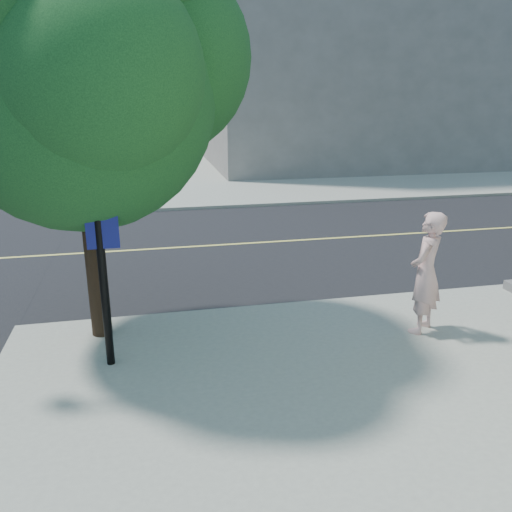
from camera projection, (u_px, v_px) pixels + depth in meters
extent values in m
plane|color=black|center=(76.00, 327.00, 9.24)|extent=(140.00, 140.00, 0.00)
cube|color=black|center=(96.00, 253.00, 13.43)|extent=(140.00, 9.00, 0.01)
cube|color=gray|center=(345.00, 158.00, 31.96)|extent=(29.00, 25.00, 0.12)
cube|color=slate|center=(357.00, 34.00, 30.38)|extent=(18.00, 16.00, 14.00)
imported|color=beige|center=(426.00, 273.00, 8.53)|extent=(0.88, 0.86, 2.05)
cylinder|color=black|center=(93.00, 239.00, 8.23)|extent=(0.33, 0.33, 3.28)
sphere|color=#1D5221|center=(79.00, 94.00, 7.57)|extent=(4.01, 4.01, 4.01)
sphere|color=#1D5221|center=(152.00, 57.00, 8.13)|extent=(3.10, 3.10, 3.10)
sphere|color=#1D5221|center=(16.00, 43.00, 7.85)|extent=(2.91, 2.91, 2.91)
sphere|color=#1D5221|center=(99.00, 72.00, 6.63)|extent=(2.73, 2.73, 2.73)
sphere|color=#1D5221|center=(18.00, 2.00, 6.45)|extent=(2.55, 2.55, 2.55)
cylinder|color=black|center=(99.00, 229.00, 7.14)|extent=(0.12, 0.12, 4.12)
cube|color=white|center=(99.00, 194.00, 6.98)|extent=(0.54, 0.04, 0.20)
cube|color=navy|center=(102.00, 230.00, 7.13)|extent=(0.44, 0.04, 0.54)
imported|color=black|center=(89.00, 134.00, 6.75)|extent=(0.16, 0.20, 0.98)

